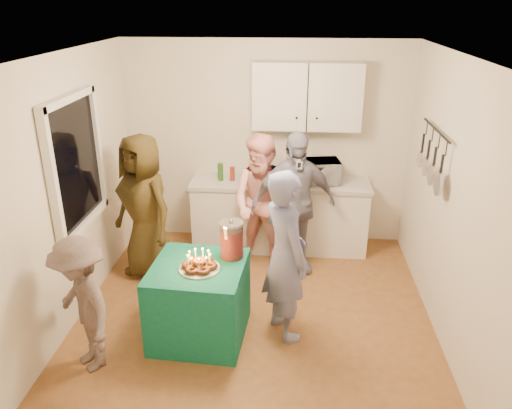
# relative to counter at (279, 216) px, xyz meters

# --- Properties ---
(floor) EXTENTS (4.00, 4.00, 0.00)m
(floor) POSITION_rel_counter_xyz_m (-0.20, -1.70, -0.43)
(floor) COLOR brown
(floor) RESTS_ON ground
(ceiling) EXTENTS (4.00, 4.00, 0.00)m
(ceiling) POSITION_rel_counter_xyz_m (-0.20, -1.70, 2.17)
(ceiling) COLOR white
(ceiling) RESTS_ON floor
(back_wall) EXTENTS (3.60, 3.60, 0.00)m
(back_wall) POSITION_rel_counter_xyz_m (-0.20, 0.30, 0.87)
(back_wall) COLOR silver
(back_wall) RESTS_ON floor
(left_wall) EXTENTS (4.00, 4.00, 0.00)m
(left_wall) POSITION_rel_counter_xyz_m (-2.00, -1.70, 0.87)
(left_wall) COLOR silver
(left_wall) RESTS_ON floor
(right_wall) EXTENTS (4.00, 4.00, 0.00)m
(right_wall) POSITION_rel_counter_xyz_m (1.60, -1.70, 0.87)
(right_wall) COLOR silver
(right_wall) RESTS_ON floor
(window_night) EXTENTS (0.04, 1.00, 1.20)m
(window_night) POSITION_rel_counter_xyz_m (-1.97, -1.40, 1.12)
(window_night) COLOR black
(window_night) RESTS_ON left_wall
(counter) EXTENTS (2.20, 0.58, 0.86)m
(counter) POSITION_rel_counter_xyz_m (0.00, 0.00, 0.00)
(counter) COLOR white
(counter) RESTS_ON floor
(countertop) EXTENTS (2.24, 0.62, 0.05)m
(countertop) POSITION_rel_counter_xyz_m (0.00, -0.00, 0.46)
(countertop) COLOR beige
(countertop) RESTS_ON counter
(upper_cabinet) EXTENTS (1.30, 0.30, 0.80)m
(upper_cabinet) POSITION_rel_counter_xyz_m (0.30, 0.15, 1.52)
(upper_cabinet) COLOR white
(upper_cabinet) RESTS_ON back_wall
(pot_rack) EXTENTS (0.12, 1.00, 0.60)m
(pot_rack) POSITION_rel_counter_xyz_m (1.52, -1.00, 1.17)
(pot_rack) COLOR black
(pot_rack) RESTS_ON right_wall
(microwave) EXTENTS (0.56, 0.42, 0.28)m
(microwave) POSITION_rel_counter_xyz_m (0.47, 0.00, 0.62)
(microwave) COLOR white
(microwave) RESTS_ON countertop
(party_table) EXTENTS (0.91, 0.91, 0.76)m
(party_table) POSITION_rel_counter_xyz_m (-0.70, -1.93, -0.05)
(party_table) COLOR #0F644B
(party_table) RESTS_ON floor
(donut_cake) EXTENTS (0.38, 0.38, 0.18)m
(donut_cake) POSITION_rel_counter_xyz_m (-0.67, -1.98, 0.42)
(donut_cake) COLOR #381C0C
(donut_cake) RESTS_ON party_table
(punch_jar) EXTENTS (0.22, 0.22, 0.34)m
(punch_jar) POSITION_rel_counter_xyz_m (-0.40, -1.72, 0.50)
(punch_jar) COLOR red
(punch_jar) RESTS_ON party_table
(man_birthday) EXTENTS (0.65, 0.73, 1.68)m
(man_birthday) POSITION_rel_counter_xyz_m (0.11, -1.81, 0.41)
(man_birthday) COLOR #7980B0
(man_birthday) RESTS_ON floor
(woman_back_left) EXTENTS (0.99, 0.92, 1.70)m
(woman_back_left) POSITION_rel_counter_xyz_m (-1.51, -0.81, 0.42)
(woman_back_left) COLOR brown
(woman_back_left) RESTS_ON floor
(woman_back_center) EXTENTS (0.96, 0.85, 1.65)m
(woman_back_center) POSITION_rel_counter_xyz_m (-0.17, -0.56, 0.39)
(woman_back_center) COLOR pink
(woman_back_center) RESTS_ON floor
(woman_back_right) EXTENTS (1.08, 0.68, 1.70)m
(woman_back_right) POSITION_rel_counter_xyz_m (0.17, -0.59, 0.42)
(woman_back_right) COLOR #101035
(woman_back_right) RESTS_ON floor
(child_near_left) EXTENTS (0.90, 0.91, 1.26)m
(child_near_left) POSITION_rel_counter_xyz_m (-1.60, -2.43, 0.20)
(child_near_left) COLOR #574846
(child_near_left) RESTS_ON floor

